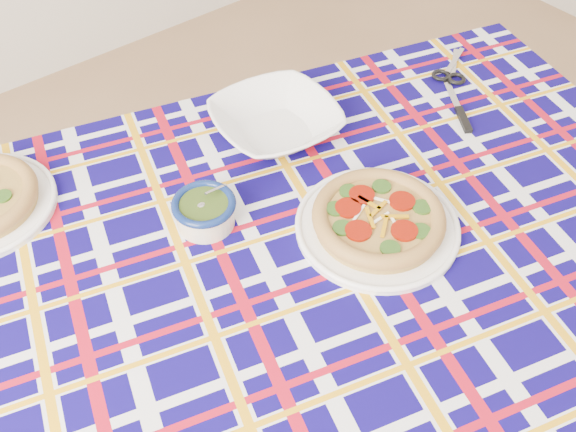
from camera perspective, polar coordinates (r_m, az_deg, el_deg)
dining_table at (r=1.14m, az=0.72°, el=-5.03°), size 1.66×1.28×0.68m
tablecloth at (r=1.12m, az=0.73°, el=-4.33°), size 1.69×1.32×0.10m
main_focaccia_plate at (r=1.10m, az=8.04°, el=-0.18°), size 0.33×0.33×0.06m
pesto_bowl at (r=1.11m, az=-7.44°, el=0.55°), size 0.15×0.15×0.07m
serving_bowl at (r=1.28m, az=-1.10°, el=8.36°), size 0.27×0.27×0.06m
table_knife at (r=1.44m, az=14.38°, el=10.48°), size 0.12×0.18×0.01m
kitchen_scissors at (r=1.53m, az=14.59°, el=13.18°), size 0.18×0.15×0.01m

